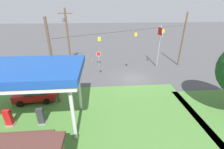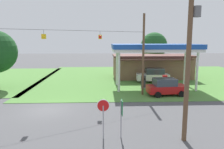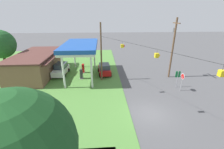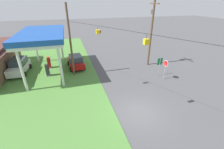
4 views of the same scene
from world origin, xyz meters
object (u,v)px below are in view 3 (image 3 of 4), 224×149
Objects in this scene: fuel_pump_near at (81,74)px; utility_pole_main at (173,46)px; car_at_pumps_rear at (61,69)px; route_sign at (178,76)px; car_at_pumps_front at (104,69)px; gas_station_canopy at (80,47)px; stop_sign_roadside at (182,78)px; gas_station_store at (37,64)px; fuel_pump_far at (83,69)px; tree_behind_station at (0,44)px.

utility_pole_main reaches higher than fuel_pump_near.
car_at_pumps_rear is at bearing 83.02° from utility_pole_main.
route_sign is 5.22m from utility_pole_main.
utility_pole_main is at bearing -105.13° from car_at_pumps_front.
gas_station_canopy is 2.44× the size of car_at_pumps_front.
car_at_pumps_front is (1.80, -3.75, 0.18)m from fuel_pump_near.
stop_sign_roadside reaches higher than car_at_pumps_front.
car_at_pumps_rear is (2.11, 3.74, 0.23)m from fuel_pump_near.
gas_station_store is 23.15m from stop_sign_roadside.
car_at_pumps_rear is at bearing -111.95° from stop_sign_roadside.
car_at_pumps_rear is (0.75, 3.74, -3.98)m from gas_station_canopy.
car_at_pumps_front is at bearing 91.11° from car_at_pumps_rear.
gas_station_store is at bearing -95.10° from car_at_pumps_rear.
car_at_pumps_rear is at bearing 71.17° from route_sign.
fuel_pump_far is at bearing -0.07° from gas_station_canopy.
gas_station_canopy reaches higher than car_at_pumps_front.
route_sign is (1.13, 0.08, -0.10)m from stop_sign_roadside.
route_sign reaches higher than fuel_pump_near.
gas_station_store reaches higher than fuel_pump_near.
route_sign is at bearing -105.71° from fuel_pump_near.
car_at_pumps_front is 18.48m from tree_behind_station.
gas_station_store reaches higher than car_at_pumps_front.
fuel_pump_far is at bearing 71.20° from car_at_pumps_front.
gas_station_canopy is 0.86× the size of gas_station_store.
tree_behind_station reaches higher than gas_station_store.
gas_station_canopy reaches higher than route_sign.
route_sign reaches higher than fuel_pump_far.
gas_station_store is 7.50× the size of fuel_pump_near.
utility_pole_main is at bearing -101.10° from fuel_pump_far.
car_at_pumps_front is 1.81× the size of route_sign.
fuel_pump_near is 15.38m from tree_behind_station.
car_at_pumps_rear is 0.49× the size of utility_pole_main.
car_at_pumps_rear is at bearing 82.65° from car_at_pumps_front.
car_at_pumps_rear is (0.31, 7.48, 0.05)m from car_at_pumps_front.
route_sign is (-3.92, -13.95, 0.93)m from fuel_pump_near.
car_at_pumps_front is at bearing -98.64° from tree_behind_station.
gas_station_store is 4.93× the size of stop_sign_roadside.
car_at_pumps_front reaches higher than fuel_pump_far.
fuel_pump_near is at bearing -109.80° from stop_sign_roadside.
route_sign is at bearing -175.94° from stop_sign_roadside.
fuel_pump_far is 0.22× the size of tree_behind_station.
fuel_pump_far is 15.41m from utility_pole_main.
tree_behind_station is (2.40, 10.35, 3.96)m from car_at_pumps_rear.
fuel_pump_near is 14.95m from stop_sign_roadside.
gas_station_canopy reaches higher than car_at_pumps_rear.
stop_sign_roadside is (-6.85, -10.29, 0.85)m from car_at_pumps_front.
stop_sign_roadside is at bearing 174.92° from utility_pole_main.
route_sign is at bearing -107.00° from gas_station_store.
tree_behind_station is (8.44, 28.04, 3.27)m from route_sign.
fuel_pump_near is (-1.36, -0.00, -4.21)m from gas_station_canopy.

